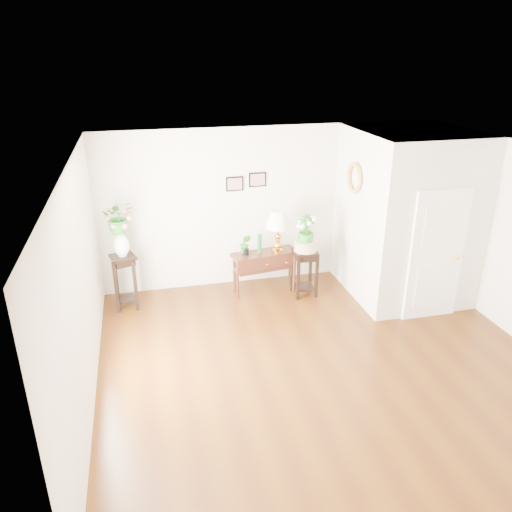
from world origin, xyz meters
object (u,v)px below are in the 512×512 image
object	(u,v)px
console_table	(264,272)
plant_stand_b	(304,273)
table_lamp	(278,232)
plant_stand_a	(126,282)

from	to	relation	value
console_table	plant_stand_b	size ratio (longest dim) A/B	1.37
table_lamp	plant_stand_a	distance (m)	2.66
console_table	table_lamp	size ratio (longest dim) A/B	1.54
table_lamp	plant_stand_a	world-z (taller)	table_lamp
console_table	plant_stand_b	bearing A→B (deg)	-29.47
plant_stand_a	plant_stand_b	world-z (taller)	plant_stand_a
console_table	table_lamp	xyz separation A→B (m)	(0.23, 0.00, 0.73)
plant_stand_a	plant_stand_b	xyz separation A→B (m)	(3.00, -0.24, -0.05)
plant_stand_a	plant_stand_b	bearing A→B (deg)	-4.58
console_table	table_lamp	distance (m)	0.76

